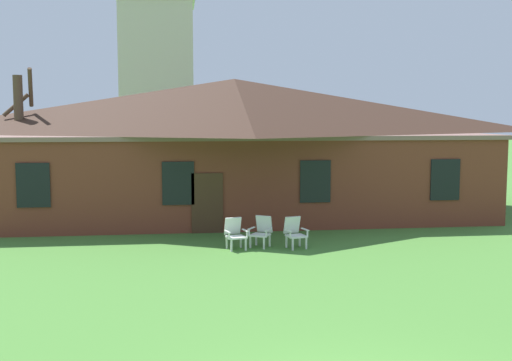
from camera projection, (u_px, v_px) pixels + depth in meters
The scene contains 6 objects.
brick_building at pixel (234, 144), 26.60m from camera, with size 20.03×10.40×5.62m.
dome_tower at pixel (157, 57), 42.44m from camera, with size 5.18×5.18×17.72m.
lawn_chair_by_porch at pixel (235, 233), 19.13m from camera, with size 0.74×0.78×0.96m.
lawn_chair_near_door at pixel (262, 231), 19.47m from camera, with size 0.84×0.86×0.96m.
lawn_chair_left_end at pixel (295, 232), 19.30m from camera, with size 0.74×0.79×0.96m.
bare_tree_beside_building at pixel (20, 142), 24.53m from camera, with size 1.36×1.28×5.93m.
Camera 1 is at (-2.41, -7.81, 4.08)m, focal length 43.82 mm.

